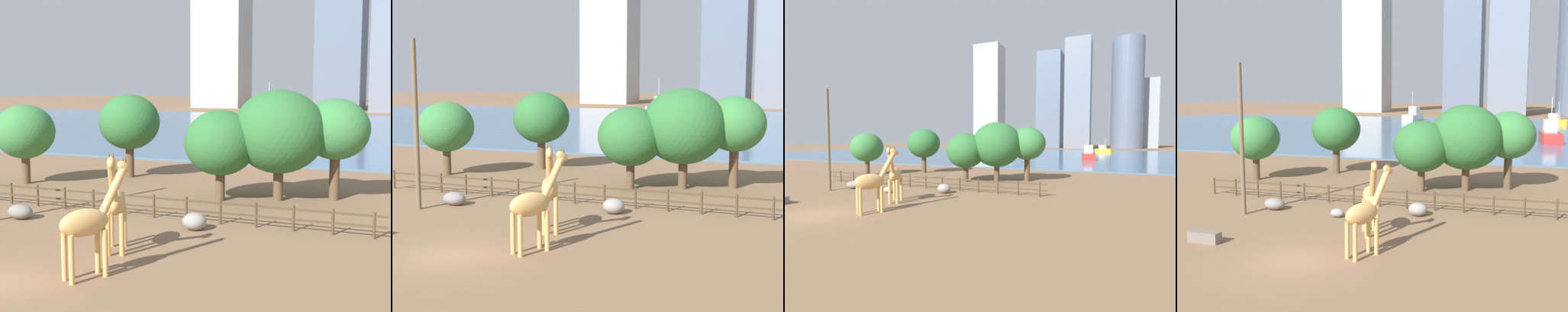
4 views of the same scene
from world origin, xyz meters
TOP-DOWN VIEW (x-y plane):
  - ground_plane at (0.00, 80.00)m, footprint 400.00×400.00m
  - harbor_water at (0.00, 77.00)m, footprint 180.00×86.00m
  - giraffe_tall at (3.04, 1.88)m, footprint 2.02×3.12m
  - giraffe_companion at (2.23, 5.25)m, footprint 1.93×3.23m
  - boulder_near_fence at (3.83, 10.31)m, footprint 1.25×1.17m
  - boulder_by_pole at (-1.07, 8.38)m, footprint 0.92×0.75m
  - boulder_small at (-5.93, 8.90)m, footprint 1.46×1.08m
  - enclosure_fence at (-0.13, 12.00)m, footprint 26.12×0.14m
  - tree_left_large at (8.96, 21.00)m, footprint 4.29×4.29m
  - tree_center_broad at (5.73, 19.43)m, footprint 5.84×5.84m
  - tree_right_tall at (-13.11, 18.45)m, footprint 4.42×4.42m
  - tree_left_small at (-7.50, 24.08)m, footprint 4.78×4.78m
  - tree_right_small at (2.36, 18.00)m, footprint 4.57×4.57m
  - boat_sailboat at (-18.49, 103.62)m, footprint 3.93×8.54m
  - skyline_tower_needle at (-12.16, 152.43)m, footprint 12.35×13.89m
  - skyline_block_central at (-48.09, 154.80)m, footprint 14.91×13.43m

SIDE VIEW (x-z plane):
  - ground_plane at x=0.00m, z-range 0.00..0.00m
  - harbor_water at x=0.00m, z-range 0.00..0.20m
  - boulder_by_pole at x=-1.07m, z-range 0.00..0.56m
  - boulder_small at x=-5.93m, z-range 0.00..0.81m
  - boulder_near_fence at x=3.83m, z-range 0.00..0.88m
  - enclosure_fence at x=-0.13m, z-range 0.11..1.41m
  - boat_sailboat at x=-18.49m, z-range -2.28..5.15m
  - giraffe_tall at x=3.04m, z-range -0.10..4.45m
  - giraffe_companion at x=2.23m, z-range -0.10..4.54m
  - tree_right_small at x=2.36m, z-range 0.79..6.52m
  - tree_right_tall at x=-13.11m, z-range 0.91..6.75m
  - tree_left_small at x=-7.50m, z-range 1.08..7.60m
  - tree_center_broad at x=5.73m, z-range 0.86..7.87m
  - tree_left_large at x=8.96m, z-range 1.24..7.68m
  - skyline_tower_needle at x=-12.16m, z-range 0.00..50.38m
  - skyline_block_central at x=-48.09m, z-range 0.00..58.94m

